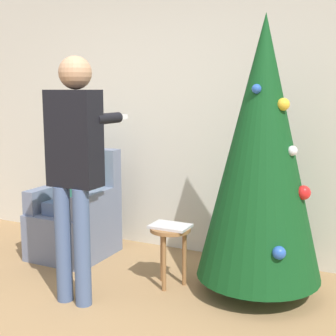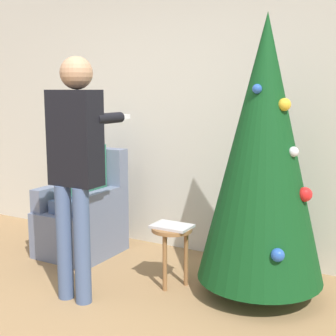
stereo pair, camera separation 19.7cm
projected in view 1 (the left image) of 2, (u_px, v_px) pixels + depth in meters
name	position (u px, v px, depth m)	size (l,w,h in m)	color
wall_back	(186.00, 113.00, 4.46)	(8.00, 0.06, 2.70)	beige
christmas_tree	(262.00, 150.00, 3.48)	(0.95, 0.95, 2.11)	brown
armchair	(76.00, 219.00, 4.47)	(0.66, 0.69, 1.00)	slate
person_seated	(73.00, 184.00, 4.39)	(0.36, 0.46, 1.26)	#475B84
person_standing	(75.00, 158.00, 3.36)	(0.40, 0.57, 1.80)	#475B84
side_stool	(170.00, 240.00, 3.73)	(0.33, 0.33, 0.49)	olive
laptop	(170.00, 226.00, 3.72)	(0.31, 0.22, 0.02)	silver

